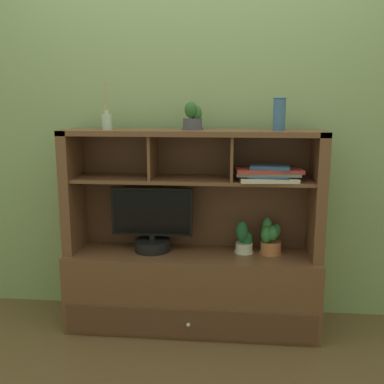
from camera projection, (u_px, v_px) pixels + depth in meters
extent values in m
cube|color=brown|center=(192.00, 324.00, 2.75)|extent=(6.00, 6.00, 0.02)
cube|color=#89A26C|center=(196.00, 94.00, 2.70)|extent=(6.00, 0.02, 2.80)
cube|color=brown|center=(192.00, 288.00, 2.70)|extent=(1.50, 0.41, 0.47)
cube|color=brown|center=(188.00, 324.00, 2.52)|extent=(1.44, 0.01, 0.17)
sphere|color=silver|center=(188.00, 325.00, 2.51)|extent=(0.02, 0.02, 0.02)
cube|color=brown|center=(73.00, 190.00, 2.65)|extent=(0.06, 0.31, 0.73)
cube|color=brown|center=(317.00, 195.00, 2.52)|extent=(0.06, 0.31, 0.73)
cube|color=brown|center=(194.00, 190.00, 2.73)|extent=(1.44, 0.02, 0.70)
cube|color=brown|center=(192.00, 132.00, 2.51)|extent=(1.50, 0.31, 0.03)
cube|color=brown|center=(192.00, 180.00, 2.57)|extent=(1.38, 0.28, 0.02)
cube|color=brown|center=(153.00, 156.00, 2.56)|extent=(0.02, 0.27, 0.25)
cube|color=brown|center=(232.00, 157.00, 2.52)|extent=(0.02, 0.27, 0.25)
cylinder|color=black|center=(152.00, 245.00, 2.68)|extent=(0.22, 0.22, 0.07)
cylinder|color=black|center=(152.00, 237.00, 2.67)|extent=(0.04, 0.04, 0.03)
cube|color=black|center=(152.00, 212.00, 2.64)|extent=(0.49, 0.03, 0.29)
cube|color=black|center=(151.00, 212.00, 2.62)|extent=(0.46, 0.00, 0.26)
cylinder|color=silver|center=(244.00, 247.00, 2.65)|extent=(0.10, 0.10, 0.06)
cylinder|color=silver|center=(244.00, 252.00, 2.65)|extent=(0.12, 0.12, 0.01)
ellipsoid|color=#1F5833|center=(247.00, 239.00, 2.63)|extent=(0.07, 0.05, 0.11)
ellipsoid|color=#1F5833|center=(243.00, 238.00, 2.65)|extent=(0.04, 0.07, 0.09)
ellipsoid|color=#1F5833|center=(242.00, 231.00, 2.60)|extent=(0.07, 0.06, 0.12)
cylinder|color=#BB6B43|center=(271.00, 247.00, 2.63)|extent=(0.12, 0.12, 0.07)
cylinder|color=#BB6B43|center=(271.00, 252.00, 2.64)|extent=(0.14, 0.14, 0.01)
ellipsoid|color=#31723A|center=(276.00, 231.00, 2.61)|extent=(0.05, 0.06, 0.08)
ellipsoid|color=#31723A|center=(272.00, 234.00, 2.65)|extent=(0.04, 0.06, 0.12)
ellipsoid|color=#31723A|center=(267.00, 228.00, 2.62)|extent=(0.06, 0.06, 0.13)
ellipsoid|color=#31723A|center=(266.00, 235.00, 2.59)|extent=(0.06, 0.08, 0.10)
ellipsoid|color=#31723A|center=(273.00, 233.00, 2.59)|extent=(0.07, 0.08, 0.09)
cube|color=beige|center=(268.00, 179.00, 2.48)|extent=(0.34, 0.23, 0.02)
cube|color=navy|center=(269.00, 176.00, 2.49)|extent=(0.24, 0.22, 0.01)
cube|color=slate|center=(268.00, 174.00, 2.47)|extent=(0.36, 0.18, 0.02)
cube|color=#A73733|center=(269.00, 171.00, 2.47)|extent=(0.38, 0.19, 0.02)
cube|color=#334E7D|center=(270.00, 167.00, 2.46)|extent=(0.23, 0.15, 0.02)
cylinder|color=#ADC1B0|center=(107.00, 122.00, 2.52)|extent=(0.06, 0.06, 0.09)
cylinder|color=#ADC1B0|center=(106.00, 112.00, 2.51)|extent=(0.03, 0.03, 0.02)
cylinder|color=tan|center=(107.00, 98.00, 2.49)|extent=(0.00, 0.03, 0.17)
cylinder|color=tan|center=(106.00, 98.00, 2.50)|extent=(0.04, 0.00, 0.17)
cylinder|color=tan|center=(105.00, 98.00, 2.49)|extent=(0.00, 0.04, 0.17)
cylinder|color=tan|center=(106.00, 98.00, 2.49)|extent=(0.04, 0.00, 0.17)
cylinder|color=#494651|center=(192.00, 124.00, 2.53)|extent=(0.11, 0.11, 0.06)
cylinder|color=#494651|center=(192.00, 129.00, 2.54)|extent=(0.13, 0.13, 0.01)
ellipsoid|color=#2C5929|center=(197.00, 114.00, 2.52)|extent=(0.06, 0.06, 0.09)
ellipsoid|color=#2C5929|center=(191.00, 107.00, 2.53)|extent=(0.06, 0.07, 0.06)
ellipsoid|color=#2C5929|center=(191.00, 110.00, 2.50)|extent=(0.07, 0.06, 0.09)
cylinder|color=#3C6190|center=(279.00, 115.00, 2.44)|extent=(0.07, 0.07, 0.17)
torus|color=#3C6190|center=(280.00, 98.00, 2.42)|extent=(0.07, 0.07, 0.01)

